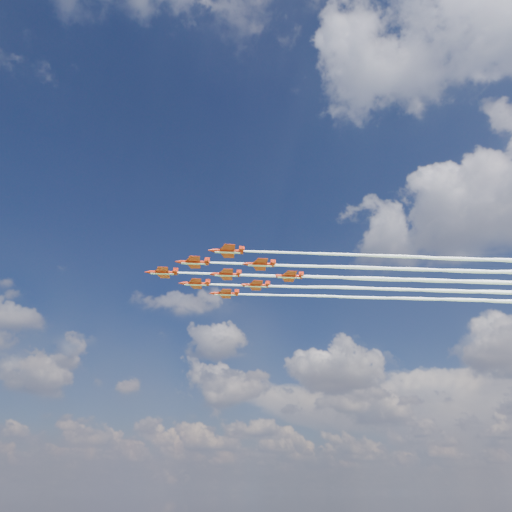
% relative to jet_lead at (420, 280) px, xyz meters
% --- Properties ---
extents(jet_lead, '(116.16, 111.70, 2.41)m').
position_rel_jet_lead_xyz_m(jet_lead, '(0.00, 0.00, 0.00)').
color(jet_lead, red).
extents(jet_row2_port, '(116.16, 111.70, 2.41)m').
position_rel_jet_lead_xyz_m(jet_row2_port, '(12.08, 0.77, 0.00)').
color(jet_row2_port, red).
extents(jet_row2_starb, '(116.16, 111.70, 2.41)m').
position_rel_jet_lead_xyz_m(jet_row2_starb, '(1.25, 12.04, 0.00)').
color(jet_row2_starb, red).
extents(jet_row3_port, '(116.16, 111.70, 2.41)m').
position_rel_jet_lead_xyz_m(jet_row3_port, '(24.16, 1.55, 0.00)').
color(jet_row3_port, red).
extents(jet_row3_centre, '(116.16, 111.70, 2.41)m').
position_rel_jet_lead_xyz_m(jet_row3_centre, '(13.33, 12.81, 0.00)').
color(jet_row3_centre, red).
extents(jet_row3_starb, '(116.16, 111.70, 2.41)m').
position_rel_jet_lead_xyz_m(jet_row3_starb, '(2.51, 24.08, 0.00)').
color(jet_row3_starb, red).
extents(jet_row4_starb, '(116.16, 111.70, 2.41)m').
position_rel_jet_lead_xyz_m(jet_row4_starb, '(14.59, 24.85, 0.00)').
color(jet_row4_starb, red).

